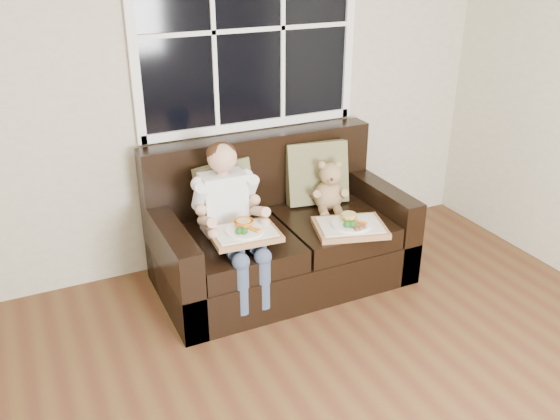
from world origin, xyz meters
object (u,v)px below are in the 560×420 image
loveseat (278,237)px  teddy_bear (330,190)px  tray_left (244,232)px  child (229,208)px  tray_right (350,226)px

loveseat → teddy_bear: 0.49m
tray_left → teddy_bear: bearing=25.4°
loveseat → tray_left: loveseat is taller
loveseat → tray_left: (-0.38, -0.32, 0.27)m
tray_left → child: bearing=99.4°
tray_right → loveseat: bearing=150.1°
child → tray_left: child is taller
loveseat → tray_right: (0.35, -0.36, 0.17)m
tray_left → tray_right: bearing=0.1°
teddy_bear → tray_left: bearing=-137.9°
tray_left → loveseat: bearing=43.9°
loveseat → tray_right: size_ratio=3.18×
child → tray_right: (0.75, -0.24, -0.18)m
loveseat → tray_left: bearing=-139.9°
child → tray_right: child is taller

